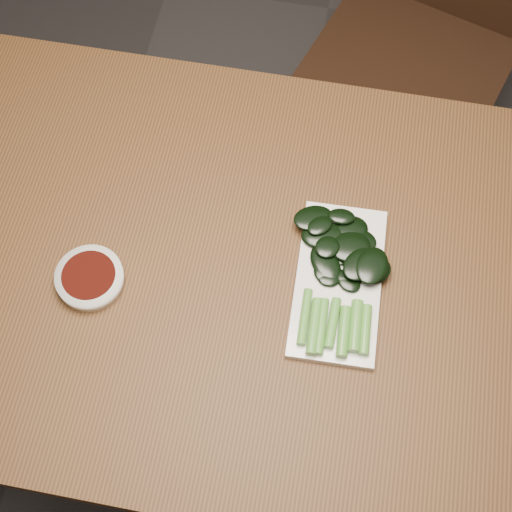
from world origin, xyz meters
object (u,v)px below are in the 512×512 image
sauce_bowl (90,278)px  gai_lan (341,272)px  serving_plate (338,282)px  table (257,285)px  chair_far (424,30)px

sauce_bowl → gai_lan: size_ratio=0.41×
serving_plate → sauce_bowl: bearing=-170.0°
table → gai_lan: gai_lan is taller
table → sauce_bowl: (-0.26, -0.07, 0.09)m
table → sauce_bowl: bearing=-164.2°
chair_far → serving_plate: bearing=-80.4°
gai_lan → table: bearing=-177.1°
serving_plate → gai_lan: bearing=79.8°
sauce_bowl → serving_plate: 0.40m
chair_far → serving_plate: chair_far is taller
table → serving_plate: serving_plate is taller
table → sauce_bowl: sauce_bowl is taller
chair_far → sauce_bowl: size_ratio=8.22×
table → serving_plate: bearing=-1.5°
table → gai_lan: 0.17m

